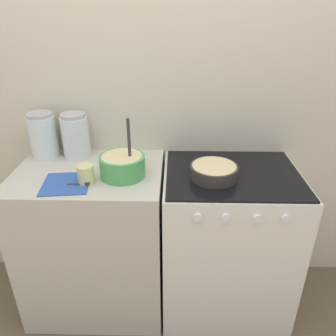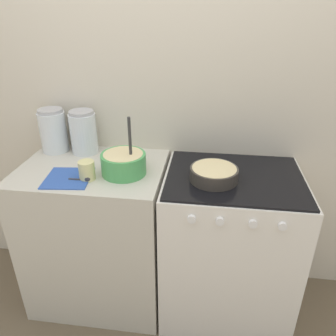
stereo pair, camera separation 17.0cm
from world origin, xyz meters
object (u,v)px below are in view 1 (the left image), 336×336
Objects in this scene: mixing_bowl at (122,164)px; storage_jar_middle at (76,139)px; baking_pan at (214,171)px; tin_can at (86,175)px; storage_jar_left at (44,138)px; stove at (226,241)px.

mixing_bowl reaches higher than storage_jar_middle.
baking_pan is 0.65m from tin_can.
mixing_bowl is 0.55m from storage_jar_left.
storage_jar_middle is 2.62× the size of tin_can.
baking_pan is at bearing -14.75° from storage_jar_left.
tin_can is at bearing -173.35° from baking_pan.
storage_jar_middle is (-0.78, 0.26, 0.07)m from baking_pan.
stove is 3.56× the size of storage_jar_left.
mixing_bowl is at bearing -26.14° from storage_jar_left.
storage_jar_middle is at bearing 167.55° from stove.
storage_jar_middle is at bearing 141.47° from mixing_bowl.
tin_can is (0.32, -0.33, -0.06)m from storage_jar_left.
storage_jar_left reaches higher than tin_can.
storage_jar_middle is 0.36m from tin_can.
tin_can is (-0.76, -0.13, 0.52)m from stove.
mixing_bowl reaches higher than stove.
stove is at bearing -12.45° from storage_jar_middle.
mixing_bowl is 0.19m from tin_can.
baking_pan is 0.95× the size of storage_jar_middle.
stove is 1.08m from storage_jar_middle.
mixing_bowl is at bearing 27.16° from tin_can.
baking_pan is (0.47, -0.01, -0.03)m from mixing_bowl.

